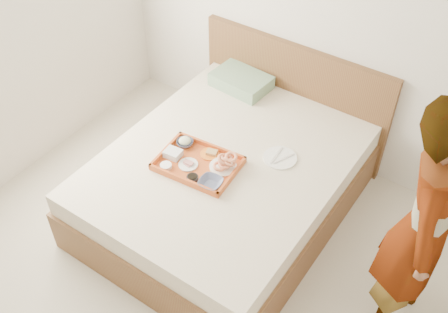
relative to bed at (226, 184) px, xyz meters
name	(u,v)px	position (x,y,z in m)	size (l,w,h in m)	color
ground	(156,312)	(0.13, -1.00, -0.27)	(3.50, 4.00, 0.01)	beige
wall_back	(322,7)	(0.13, 1.00, 1.04)	(3.50, 0.01, 2.60)	silver
bed	(226,184)	(0.00, 0.00, 0.00)	(1.65, 2.00, 0.53)	brown
headboard	(293,96)	(0.00, 0.97, 0.21)	(1.65, 0.06, 0.95)	brown
pillow	(241,81)	(-0.38, 0.78, 0.32)	(0.46, 0.31, 0.11)	gray
tray	(198,163)	(-0.12, -0.18, 0.29)	(0.55, 0.40, 0.05)	#C9571F
prawn_plate	(223,167)	(0.04, -0.10, 0.29)	(0.19, 0.19, 0.01)	white
navy_bowl_big	(211,183)	(0.07, -0.28, 0.30)	(0.16, 0.16, 0.04)	#141842
sauce_dish	(192,178)	(-0.06, -0.32, 0.30)	(0.08, 0.08, 0.03)	black
meat_plate	(188,165)	(-0.17, -0.22, 0.29)	(0.14, 0.14, 0.01)	white
bread_plate	(210,154)	(-0.11, -0.05, 0.29)	(0.13, 0.13, 0.01)	orange
salad_bowl	(185,143)	(-0.31, -0.07, 0.30)	(0.12, 0.12, 0.04)	#141842
plastic_tub	(173,154)	(-0.31, -0.21, 0.31)	(0.12, 0.10, 0.05)	silver
cheese_round	(166,166)	(-0.28, -0.33, 0.29)	(0.08, 0.08, 0.03)	white
dinner_plate	(280,158)	(0.31, 0.21, 0.27)	(0.24, 0.24, 0.01)	white
person	(425,228)	(1.39, -0.13, 0.59)	(0.62, 0.41, 1.70)	white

